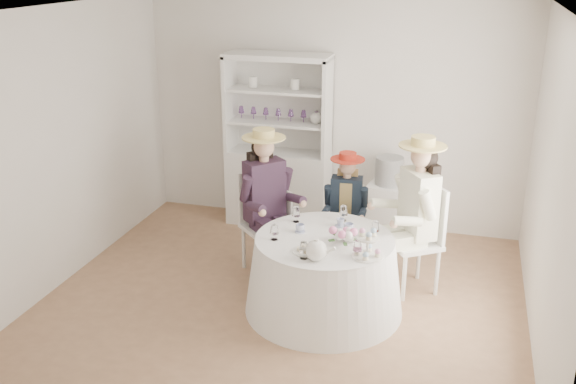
# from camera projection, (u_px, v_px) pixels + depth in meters

# --- Properties ---
(ground) EXTENTS (4.50, 4.50, 0.00)m
(ground) POSITION_uv_depth(u_px,v_px,m) (285.00, 296.00, 6.25)
(ground) COLOR #8D6546
(ground) RESTS_ON ground
(ceiling) EXTENTS (4.50, 4.50, 0.00)m
(ceiling) POSITION_uv_depth(u_px,v_px,m) (285.00, 9.00, 5.30)
(ceiling) COLOR white
(ceiling) RESTS_ON wall_back
(wall_back) EXTENTS (4.50, 0.00, 4.50)m
(wall_back) POSITION_uv_depth(u_px,v_px,m) (332.00, 114.00, 7.58)
(wall_back) COLOR silver
(wall_back) RESTS_ON ground
(wall_front) EXTENTS (4.50, 0.00, 4.50)m
(wall_front) POSITION_uv_depth(u_px,v_px,m) (195.00, 260.00, 3.97)
(wall_front) COLOR silver
(wall_front) RESTS_ON ground
(wall_left) EXTENTS (0.00, 4.50, 4.50)m
(wall_left) POSITION_uv_depth(u_px,v_px,m) (68.00, 145.00, 6.36)
(wall_left) COLOR silver
(wall_left) RESTS_ON ground
(wall_right) EXTENTS (0.00, 4.50, 4.50)m
(wall_right) POSITION_uv_depth(u_px,v_px,m) (551.00, 188.00, 5.19)
(wall_right) COLOR silver
(wall_right) RESTS_ON ground
(tea_table) EXTENTS (1.47, 1.47, 0.73)m
(tea_table) POSITION_uv_depth(u_px,v_px,m) (324.00, 274.00, 5.90)
(tea_table) COLOR white
(tea_table) RESTS_ON ground
(hutch) EXTENTS (1.33, 0.74, 2.07)m
(hutch) POSITION_uv_depth(u_px,v_px,m) (279.00, 165.00, 7.73)
(hutch) COLOR silver
(hutch) RESTS_ON ground
(side_table) EXTENTS (0.48, 0.48, 0.66)m
(side_table) POSITION_uv_depth(u_px,v_px,m) (387.00, 211.00, 7.45)
(side_table) COLOR silver
(side_table) RESTS_ON ground
(hatbox) EXTENTS (0.32, 0.32, 0.32)m
(hatbox) POSITION_uv_depth(u_px,v_px,m) (389.00, 171.00, 7.28)
(hatbox) COLOR black
(hatbox) RESTS_ON side_table
(guest_left) EXTENTS (0.65, 0.64, 1.53)m
(guest_left) POSITION_uv_depth(u_px,v_px,m) (266.00, 194.00, 6.46)
(guest_left) COLOR silver
(guest_left) RESTS_ON ground
(guest_mid) EXTENTS (0.46, 0.48, 1.25)m
(guest_mid) POSITION_uv_depth(u_px,v_px,m) (346.00, 203.00, 6.65)
(guest_mid) COLOR silver
(guest_mid) RESTS_ON ground
(guest_right) EXTENTS (0.67, 0.63, 1.57)m
(guest_right) POSITION_uv_depth(u_px,v_px,m) (416.00, 206.00, 6.07)
(guest_right) COLOR silver
(guest_right) RESTS_ON ground
(spare_chair) EXTENTS (0.49, 0.49, 0.86)m
(spare_chair) POSITION_uv_depth(u_px,v_px,m) (288.00, 222.00, 6.81)
(spare_chair) COLOR silver
(spare_chair) RESTS_ON ground
(teacup_a) EXTENTS (0.10, 0.10, 0.07)m
(teacup_a) POSITION_uv_depth(u_px,v_px,m) (300.00, 229.00, 5.89)
(teacup_a) COLOR white
(teacup_a) RESTS_ON tea_table
(teacup_b) EXTENTS (0.09, 0.09, 0.07)m
(teacup_b) POSITION_uv_depth(u_px,v_px,m) (340.00, 223.00, 6.01)
(teacup_b) COLOR white
(teacup_b) RESTS_ON tea_table
(teacup_c) EXTENTS (0.11, 0.11, 0.07)m
(teacup_c) POSITION_uv_depth(u_px,v_px,m) (349.00, 228.00, 5.89)
(teacup_c) COLOR white
(teacup_c) RESTS_ON tea_table
(flower_bowl) EXTENTS (0.25, 0.25, 0.05)m
(flower_bowl) POSITION_uv_depth(u_px,v_px,m) (350.00, 238.00, 5.72)
(flower_bowl) COLOR white
(flower_bowl) RESTS_ON tea_table
(flower_arrangement) EXTENTS (0.20, 0.20, 0.07)m
(flower_arrangement) POSITION_uv_depth(u_px,v_px,m) (344.00, 234.00, 5.63)
(flower_arrangement) COLOR pink
(flower_arrangement) RESTS_ON tea_table
(table_teapot) EXTENTS (0.26, 0.19, 0.20)m
(table_teapot) POSITION_uv_depth(u_px,v_px,m) (317.00, 250.00, 5.35)
(table_teapot) COLOR white
(table_teapot) RESTS_ON tea_table
(sandwich_plate) EXTENTS (0.25, 0.25, 0.06)m
(sandwich_plate) POSITION_uv_depth(u_px,v_px,m) (307.00, 250.00, 5.51)
(sandwich_plate) COLOR white
(sandwich_plate) RESTS_ON tea_table
(cupcake_stand) EXTENTS (0.26, 0.26, 0.24)m
(cupcake_stand) POSITION_uv_depth(u_px,v_px,m) (367.00, 247.00, 5.39)
(cupcake_stand) COLOR white
(cupcake_stand) RESTS_ON tea_table
(stemware_set) EXTENTS (0.94, 0.98, 0.15)m
(stemware_set) POSITION_uv_depth(u_px,v_px,m) (325.00, 231.00, 5.75)
(stemware_set) COLOR white
(stemware_set) RESTS_ON tea_table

